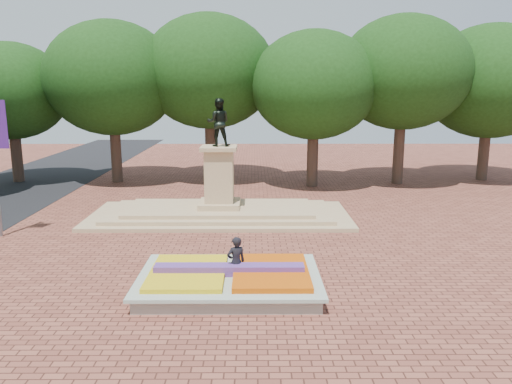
{
  "coord_description": "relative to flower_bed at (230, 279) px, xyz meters",
  "views": [
    {
      "loc": [
        1.85,
        -18.41,
        6.91
      ],
      "look_at": [
        1.96,
        4.22,
        2.2
      ],
      "focal_mm": 35.0,
      "sensor_mm": 36.0,
      "label": 1
    }
  ],
  "objects": [
    {
      "name": "ground",
      "position": [
        -1.03,
        2.0,
        -0.38
      ],
      "size": [
        90.0,
        90.0,
        0.0
      ],
      "primitive_type": "plane",
      "color": "brown",
      "rests_on": "ground"
    },
    {
      "name": "flower_bed",
      "position": [
        0.0,
        0.0,
        0.0
      ],
      "size": [
        6.3,
        4.3,
        0.91
      ],
      "color": "gray",
      "rests_on": "ground"
    },
    {
      "name": "monument",
      "position": [
        -1.03,
        10.0,
        0.5
      ],
      "size": [
        14.0,
        6.0,
        6.4
      ],
      "color": "tan",
      "rests_on": "ground"
    },
    {
      "name": "tree_row_back",
      "position": [
        1.31,
        20.0,
        6.29
      ],
      "size": [
        44.8,
        8.8,
        10.43
      ],
      "color": "#3D2B21",
      "rests_on": "ground"
    },
    {
      "name": "pedestrian",
      "position": [
        0.2,
        0.19,
        0.55
      ],
      "size": [
        0.8,
        0.68,
        1.86
      ],
      "primitive_type": "imported",
      "rotation": [
        0.0,
        0.0,
        3.55
      ],
      "color": "black",
      "rests_on": "ground"
    }
  ]
}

